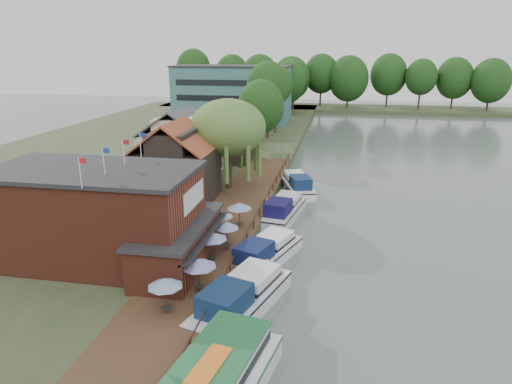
# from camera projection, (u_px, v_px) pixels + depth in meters

# --- Properties ---
(ground) EXTENTS (260.00, 260.00, 0.00)m
(ground) POSITION_uv_depth(u_px,v_px,m) (306.00, 282.00, 34.10)
(ground) COLOR #4C5854
(ground) RESTS_ON ground
(land_bank) EXTENTS (50.00, 140.00, 1.00)m
(land_bank) POSITION_uv_depth(u_px,v_px,m) (133.00, 156.00, 72.00)
(land_bank) COLOR #384728
(land_bank) RESTS_ON ground
(quay_deck) EXTENTS (6.00, 50.00, 0.10)m
(quay_deck) POSITION_uv_depth(u_px,v_px,m) (232.00, 216.00, 44.56)
(quay_deck) COLOR #47301E
(quay_deck) RESTS_ON land_bank
(quay_rail) EXTENTS (0.20, 49.00, 1.00)m
(quay_rail) POSITION_uv_depth(u_px,v_px,m) (260.00, 212.00, 44.42)
(quay_rail) COLOR black
(quay_rail) RESTS_ON land_bank
(pub) EXTENTS (20.00, 11.00, 7.30)m
(pub) POSITION_uv_depth(u_px,v_px,m) (120.00, 216.00, 34.20)
(pub) COLOR maroon
(pub) RESTS_ON land_bank
(hotel_block) EXTENTS (25.40, 12.40, 12.30)m
(hotel_block) POSITION_uv_depth(u_px,v_px,m) (233.00, 94.00, 101.45)
(hotel_block) COLOR #38666B
(hotel_block) RESTS_ON land_bank
(cottage_a) EXTENTS (8.60, 7.60, 8.50)m
(cottage_a) POSITION_uv_depth(u_px,v_px,m) (176.00, 162.00, 48.27)
(cottage_a) COLOR black
(cottage_a) RESTS_ON land_bank
(cottage_b) EXTENTS (9.60, 8.60, 8.50)m
(cottage_b) POSITION_uv_depth(u_px,v_px,m) (181.00, 142.00, 58.17)
(cottage_b) COLOR beige
(cottage_b) RESTS_ON land_bank
(cottage_c) EXTENTS (7.60, 7.60, 8.50)m
(cottage_c) POSITION_uv_depth(u_px,v_px,m) (228.00, 131.00, 65.92)
(cottage_c) COLOR black
(cottage_c) RESTS_ON land_bank
(willow) EXTENTS (8.60, 8.60, 10.43)m
(willow) POSITION_uv_depth(u_px,v_px,m) (228.00, 145.00, 51.89)
(willow) COLOR #476B2D
(willow) RESTS_ON land_bank
(umbrella_0) EXTENTS (2.17, 2.17, 2.38)m
(umbrella_0) POSITION_uv_depth(u_px,v_px,m) (166.00, 296.00, 27.74)
(umbrella_0) COLOR navy
(umbrella_0) RESTS_ON quay_deck
(umbrella_1) EXTENTS (2.44, 2.44, 2.38)m
(umbrella_1) POSITION_uv_depth(u_px,v_px,m) (199.00, 275.00, 30.27)
(umbrella_1) COLOR navy
(umbrella_1) RESTS_ON quay_deck
(umbrella_2) EXTENTS (2.44, 2.44, 2.38)m
(umbrella_2) POSITION_uv_depth(u_px,v_px,m) (212.00, 247.00, 34.60)
(umbrella_2) COLOR #1B2B99
(umbrella_2) RESTS_ON quay_deck
(umbrella_3) EXTENTS (1.99, 1.99, 2.38)m
(umbrella_3) POSITION_uv_depth(u_px,v_px,m) (227.00, 236.00, 36.70)
(umbrella_3) COLOR #1C3A9B
(umbrella_3) RESTS_ON quay_deck
(umbrella_4) EXTENTS (2.22, 2.22, 2.38)m
(umbrella_4) POSITION_uv_depth(u_px,v_px,m) (220.00, 224.00, 39.19)
(umbrella_4) COLOR #1B3D99
(umbrella_4) RESTS_ON quay_deck
(umbrella_5) EXTENTS (2.28, 2.28, 2.38)m
(umbrella_5) POSITION_uv_depth(u_px,v_px,m) (239.00, 215.00, 41.21)
(umbrella_5) COLOR navy
(umbrella_5) RESTS_ON quay_deck
(cruiser_0) EXTENTS (6.48, 11.32, 2.65)m
(cruiser_0) POSITION_uv_depth(u_px,v_px,m) (241.00, 294.00, 29.87)
(cruiser_0) COLOR silver
(cruiser_0) RESTS_ON ground
(cruiser_1) EXTENTS (6.22, 10.31, 2.37)m
(cruiser_1) POSITION_uv_depth(u_px,v_px,m) (265.00, 250.00, 36.72)
(cruiser_1) COLOR white
(cruiser_1) RESTS_ON ground
(cruiser_2) EXTENTS (4.70, 10.25, 2.39)m
(cruiser_2) POSITION_uv_depth(u_px,v_px,m) (283.00, 207.00, 46.67)
(cruiser_2) COLOR silver
(cruiser_2) RESTS_ON ground
(cruiser_3) EXTENTS (6.02, 10.30, 2.37)m
(cruiser_3) POSITION_uv_depth(u_px,v_px,m) (297.00, 182.00, 55.35)
(cruiser_3) COLOR white
(cruiser_3) RESTS_ON ground
(bank_tree_0) EXTENTS (7.47, 7.47, 11.15)m
(bank_tree_0) POSITION_uv_depth(u_px,v_px,m) (261.00, 115.00, 73.31)
(bank_tree_0) COLOR #143811
(bank_tree_0) RESTS_ON land_bank
(bank_tree_1) EXTENTS (7.62, 7.62, 13.73)m
(bank_tree_1) POSITION_uv_depth(u_px,v_px,m) (268.00, 100.00, 81.92)
(bank_tree_1) COLOR #143811
(bank_tree_1) RESTS_ON land_bank
(bank_tree_2) EXTENTS (6.47, 6.47, 12.92)m
(bank_tree_2) POSITION_uv_depth(u_px,v_px,m) (275.00, 99.00, 87.73)
(bank_tree_2) COLOR #143811
(bank_tree_2) RESTS_ON land_bank
(bank_tree_3) EXTENTS (7.66, 7.66, 13.20)m
(bank_tree_3) POSITION_uv_depth(u_px,v_px,m) (289.00, 89.00, 106.69)
(bank_tree_3) COLOR #143811
(bank_tree_3) RESTS_ON land_bank
(bank_tree_4) EXTENTS (8.32, 8.32, 12.07)m
(bank_tree_4) POSITION_uv_depth(u_px,v_px,m) (288.00, 89.00, 114.05)
(bank_tree_4) COLOR #143811
(bank_tree_4) RESTS_ON land_bank
(bank_tree_5) EXTENTS (8.29, 8.29, 13.42)m
(bank_tree_5) POSITION_uv_depth(u_px,v_px,m) (293.00, 84.00, 122.33)
(bank_tree_5) COLOR #143811
(bank_tree_5) RESTS_ON land_bank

